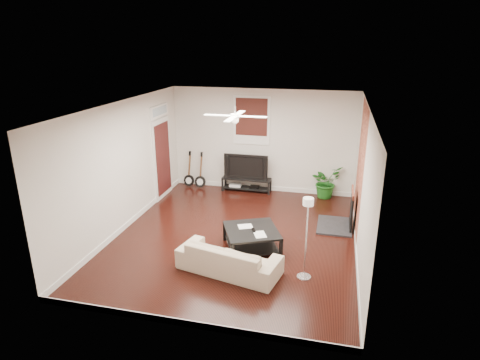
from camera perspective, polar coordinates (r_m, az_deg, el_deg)
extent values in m
cube|color=black|center=(8.83, -0.61, -7.90)|extent=(5.00, 6.00, 0.01)
cube|color=white|center=(7.96, -0.68, 10.37)|extent=(5.00, 6.00, 0.01)
cube|color=silver|center=(11.11, 3.15, 5.47)|extent=(5.00, 0.01, 2.80)
cube|color=silver|center=(5.65, -8.19, -8.55)|extent=(5.00, 0.01, 2.80)
cube|color=silver|center=(9.20, -15.93, 1.87)|extent=(0.01, 6.00, 2.80)
cube|color=silver|center=(8.08, 16.81, -0.57)|extent=(0.01, 6.00, 2.80)
cube|color=brown|center=(9.03, 16.47, 1.50)|extent=(0.02, 2.20, 2.80)
cube|color=black|center=(9.33, 14.17, -3.87)|extent=(0.80, 1.10, 0.92)
cube|color=#35170E|center=(11.03, 1.63, 8.31)|extent=(1.00, 0.06, 1.30)
cube|color=white|center=(10.85, -10.87, 4.00)|extent=(0.08, 1.00, 2.50)
cube|color=black|center=(11.33, 0.92, -0.63)|extent=(1.35, 0.36, 0.38)
imported|color=black|center=(11.17, 0.96, 2.01)|extent=(1.21, 0.16, 0.70)
cube|color=black|center=(8.26, 1.62, -8.27)|extent=(1.34, 1.34, 0.43)
imported|color=#C2A792|center=(7.49, -1.56, -10.82)|extent=(1.98, 1.12, 0.55)
imported|color=#1C601B|center=(11.04, 11.90, -0.25)|extent=(1.01, 1.03, 0.86)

